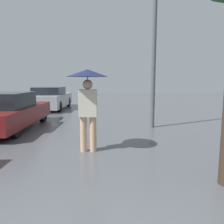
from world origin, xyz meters
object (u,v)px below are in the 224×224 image
at_px(pedestrian, 88,90).
at_px(parked_car_middle, 6,112).
at_px(street_lamp, 154,32).
at_px(parked_car_farthest, 50,99).

relative_size(pedestrian, parked_car_middle, 0.45).
height_order(parked_car_middle, street_lamp, street_lamp).
distance_m(pedestrian, parked_car_farthest, 8.48).
xyz_separation_m(pedestrian, street_lamp, (1.96, 2.62, 1.80)).
bearing_deg(street_lamp, parked_car_farthest, 133.04).
bearing_deg(parked_car_middle, pedestrian, -39.23).
relative_size(parked_car_farthest, street_lamp, 0.81).
bearing_deg(pedestrian, parked_car_farthest, 110.59).
relative_size(parked_car_middle, parked_car_farthest, 0.98).
distance_m(parked_car_middle, parked_car_farthest, 5.45).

